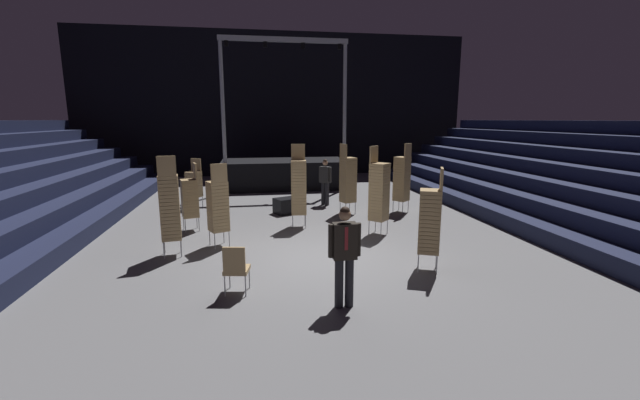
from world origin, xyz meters
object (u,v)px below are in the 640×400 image
(chair_stack_front_right, at_px, (348,179))
(chair_stack_aisle_left, at_px, (194,183))
(chair_stack_rear_left, at_px, (218,205))
(chair_stack_rear_centre, at_px, (402,178))
(chair_stack_mid_right, at_px, (170,207))
(stage_riser, at_px, (284,172))
(chair_stack_front_left, at_px, (190,197))
(chair_stack_mid_left, at_px, (379,191))
(man_with_tie, at_px, (345,251))
(loose_chair_near_man, at_px, (236,266))
(chair_stack_mid_centre, at_px, (430,220))
(equipment_road_case, at_px, (288,205))
(chair_stack_rear_right, at_px, (299,186))
(crew_worker_near_stage, at_px, (325,179))

(chair_stack_front_right, relative_size, chair_stack_aisle_left, 1.33)
(chair_stack_rear_left, xyz_separation_m, chair_stack_rear_centre, (5.99, 3.00, 0.13))
(chair_stack_mid_right, xyz_separation_m, chair_stack_rear_left, (1.04, 0.59, -0.13))
(stage_riser, xyz_separation_m, chair_stack_aisle_left, (-3.60, -4.07, 0.15))
(chair_stack_front_left, relative_size, chair_stack_mid_left, 0.79)
(man_with_tie, relative_size, loose_chair_near_man, 1.88)
(chair_stack_aisle_left, bearing_deg, chair_stack_mid_centre, 155.84)
(man_with_tie, bearing_deg, equipment_road_case, -88.82)
(equipment_road_case, bearing_deg, loose_chair_near_man, -103.20)
(man_with_tie, distance_m, chair_stack_front_right, 7.20)
(chair_stack_front_right, distance_m, chair_stack_mid_right, 6.30)
(man_with_tie, xyz_separation_m, chair_stack_rear_right, (-0.16, 5.48, 0.23))
(chair_stack_front_left, relative_size, chair_stack_aisle_left, 1.09)
(chair_stack_front_right, xyz_separation_m, chair_stack_rear_left, (-4.08, -3.07, -0.13))
(chair_stack_mid_right, relative_size, chair_stack_rear_right, 0.97)
(stage_riser, height_order, chair_stack_mid_right, stage_riser)
(chair_stack_mid_centre, xyz_separation_m, chair_stack_aisle_left, (-5.77, 7.39, -0.21))
(chair_stack_mid_right, height_order, chair_stack_mid_centre, chair_stack_mid_right)
(chair_stack_mid_left, height_order, loose_chair_near_man, chair_stack_mid_left)
(chair_stack_mid_centre, xyz_separation_m, equipment_road_case, (-2.48, 5.97, -0.85))
(chair_stack_mid_right, bearing_deg, equipment_road_case, 43.66)
(loose_chair_near_man, bearing_deg, equipment_road_case, 86.97)
(chair_stack_front_left, distance_m, loose_chair_near_man, 4.99)
(chair_stack_front_left, bearing_deg, stage_riser, -40.34)
(chair_stack_mid_centre, bearing_deg, chair_stack_mid_left, 27.22)
(chair_stack_rear_centre, xyz_separation_m, chair_stack_aisle_left, (-7.21, 1.89, -0.29))
(stage_riser, relative_size, chair_stack_rear_right, 2.66)
(chair_stack_front_right, distance_m, loose_chair_near_man, 7.12)
(chair_stack_mid_right, height_order, loose_chair_near_man, chair_stack_mid_right)
(chair_stack_mid_left, distance_m, equipment_road_case, 3.93)
(chair_stack_front_left, bearing_deg, chair_stack_rear_right, -108.21)
(chair_stack_aisle_left, height_order, crew_worker_near_stage, chair_stack_aisle_left)
(crew_worker_near_stage, bearing_deg, chair_stack_rear_right, 112.24)
(chair_stack_rear_left, height_order, chair_stack_aisle_left, chair_stack_rear_left)
(man_with_tie, bearing_deg, chair_stack_rear_left, -59.97)
(man_with_tie, distance_m, chair_stack_rear_left, 4.59)
(chair_stack_front_left, bearing_deg, chair_stack_mid_right, 160.82)
(chair_stack_mid_centre, bearing_deg, chair_stack_mid_right, 94.45)
(chair_stack_front_left, xyz_separation_m, chair_stack_front_right, (5.00, 1.39, 0.21))
(chair_stack_rear_centre, bearing_deg, chair_stack_mid_centre, -143.30)
(chair_stack_rear_left, relative_size, loose_chair_near_man, 2.26)
(chair_stack_aisle_left, xyz_separation_m, crew_worker_near_stage, (4.79, -0.30, 0.08))
(chair_stack_rear_left, bearing_deg, chair_stack_rear_centre, 2.07)
(equipment_road_case, bearing_deg, chair_stack_front_left, -149.07)
(chair_stack_mid_left, bearing_deg, chair_stack_mid_centre, 49.49)
(chair_stack_rear_right, height_order, loose_chair_near_man, chair_stack_rear_right)
(chair_stack_mid_left, distance_m, chair_stack_aisle_left, 7.15)
(chair_stack_mid_centre, distance_m, chair_stack_rear_left, 5.19)
(chair_stack_aisle_left, bearing_deg, equipment_road_case, -175.49)
(man_with_tie, xyz_separation_m, chair_stack_mid_right, (-3.43, 3.33, 0.18))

